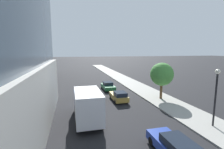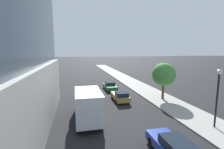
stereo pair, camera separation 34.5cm
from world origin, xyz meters
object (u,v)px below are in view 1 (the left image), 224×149
(street_lamp, at_px, (216,89))
(box_truck, at_px, (87,104))
(car_gold, at_px, (119,96))
(construction_building, at_px, (13,28))
(car_blue, at_px, (176,148))
(street_tree, at_px, (162,74))
(car_green, at_px, (108,86))

(street_lamp, xyz_separation_m, box_truck, (-11.18, 4.22, -1.85))
(box_truck, bearing_deg, car_gold, 48.31)
(construction_building, distance_m, car_gold, 33.32)
(street_lamp, height_order, car_blue, street_lamp)
(construction_building, height_order, street_lamp, construction_building)
(street_tree, relative_size, car_blue, 1.11)
(construction_building, height_order, car_gold, construction_building)
(street_tree, relative_size, box_truck, 0.77)
(construction_building, bearing_deg, street_lamp, -52.66)
(construction_building, distance_m, box_truck, 34.87)
(car_blue, xyz_separation_m, box_truck, (-5.01, 7.25, 1.06))
(street_lamp, relative_size, car_green, 1.20)
(street_lamp, distance_m, car_gold, 11.99)
(construction_building, bearing_deg, car_blue, -61.90)
(car_gold, distance_m, box_truck, 7.62)
(construction_building, height_order, car_green, construction_building)
(construction_building, distance_m, street_tree, 37.01)
(car_green, distance_m, box_truck, 13.61)
(construction_building, xyz_separation_m, car_green, (19.75, -17.15, -11.75))
(car_gold, height_order, car_green, car_gold)
(street_lamp, height_order, box_truck, street_lamp)
(car_blue, relative_size, car_gold, 1.14)
(street_tree, distance_m, box_truck, 12.33)
(construction_building, relative_size, car_green, 6.85)
(street_tree, distance_m, car_gold, 6.91)
(car_blue, relative_size, box_truck, 0.69)
(box_truck, bearing_deg, car_green, 68.30)
(car_gold, height_order, box_truck, box_truck)
(car_green, bearing_deg, box_truck, -111.70)
(construction_building, relative_size, street_lamp, 5.69)
(box_truck, bearing_deg, construction_building, 116.36)
(car_gold, xyz_separation_m, box_truck, (-5.01, -5.63, 1.11))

